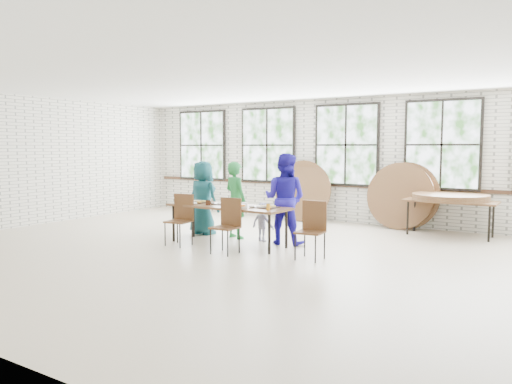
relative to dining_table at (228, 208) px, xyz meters
The scene contains 13 objects.
room 4.03m from the dining_table, 78.31° to the left, with size 12.00×12.00×12.00m.
dining_table is the anchor object (origin of this frame).
chair_near_left 0.88m from the dining_table, 148.40° to the right, with size 0.47×0.46×0.95m.
chair_near_right 0.72m from the dining_table, 54.09° to the right, with size 0.43×0.41×0.95m.
chair_spare 1.86m from the dining_table, ahead, with size 0.45×0.44×0.95m.
adult_teal 1.28m from the dining_table, 149.53° to the left, with size 0.75×0.49×1.54m, color #164154.
adult_green 0.71m from the dining_table, 113.23° to the left, with size 0.56×0.37×1.54m, color #228039.
toddler 0.81m from the dining_table, 60.81° to the left, with size 0.49×0.28×0.76m, color #141540.
adult_blue 1.08m from the dining_table, 37.44° to the left, with size 0.83×0.65×1.71m, color #2017A1.
storage_table 4.60m from the dining_table, 43.96° to the left, with size 1.81×0.77×0.74m.
tabletop_clutter 0.11m from the dining_table, 12.76° to the right, with size 2.05×0.59×0.11m.
round_tops_stacked 4.60m from the dining_table, 43.96° to the left, with size 1.50×1.50×0.13m.
round_tops_leaning 3.69m from the dining_table, 74.55° to the left, with size 4.08×0.46×1.49m.
Camera 1 is at (4.61, -6.85, 1.83)m, focal length 35.00 mm.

